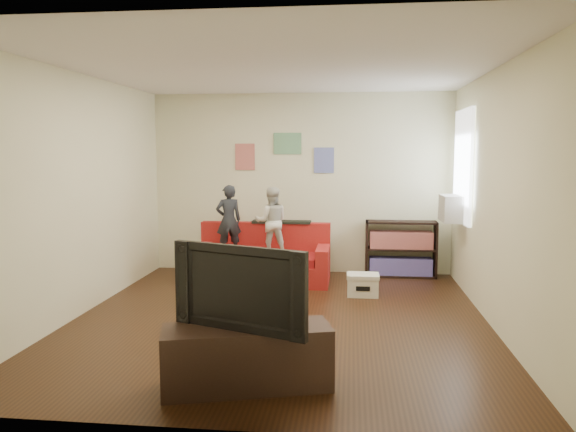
# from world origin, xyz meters

# --- Properties ---
(room_shell) EXTENTS (4.52, 5.02, 2.72)m
(room_shell) POSITION_xyz_m (0.00, 0.00, 1.35)
(room_shell) COLOR #361D0E
(room_shell) RESTS_ON ground
(sofa) EXTENTS (1.89, 0.87, 0.83)m
(sofa) POSITION_xyz_m (-0.47, 1.80, 0.28)
(sofa) COLOR #AA1F1B
(sofa) RESTS_ON ground
(child_a) EXTENTS (0.42, 0.36, 0.98)m
(child_a) POSITION_xyz_m (-0.93, 1.63, 0.89)
(child_a) COLOR #20242B
(child_a) RESTS_ON sofa
(child_b) EXTENTS (0.52, 0.44, 0.95)m
(child_b) POSITION_xyz_m (-0.33, 1.63, 0.87)
(child_b) COLOR silver
(child_b) RESTS_ON sofa
(coffee_table) EXTENTS (1.10, 0.60, 0.49)m
(coffee_table) POSITION_xyz_m (-0.50, 0.58, 0.42)
(coffee_table) COLOR #AB7C4B
(coffee_table) RESTS_ON ground
(remote) EXTENTS (0.21, 0.16, 0.02)m
(remote) POSITION_xyz_m (-0.75, 0.46, 0.51)
(remote) COLOR black
(remote) RESTS_ON coffee_table
(game_controller) EXTENTS (0.14, 0.05, 0.03)m
(game_controller) POSITION_xyz_m (-0.30, 0.63, 0.51)
(game_controller) COLOR silver
(game_controller) RESTS_ON coffee_table
(bookshelf) EXTENTS (1.03, 0.31, 0.82)m
(bookshelf) POSITION_xyz_m (1.50, 2.30, 0.37)
(bookshelf) COLOR black
(bookshelf) RESTS_ON ground
(window) EXTENTS (0.04, 1.08, 1.48)m
(window) POSITION_xyz_m (2.22, 1.65, 1.64)
(window) COLOR white
(window) RESTS_ON room_shell
(ac_unit) EXTENTS (0.28, 0.55, 0.35)m
(ac_unit) POSITION_xyz_m (2.10, 1.65, 1.08)
(ac_unit) COLOR #B7B2A3
(ac_unit) RESTS_ON window
(artwork_left) EXTENTS (0.30, 0.01, 0.40)m
(artwork_left) POSITION_xyz_m (-0.85, 2.48, 1.75)
(artwork_left) COLOR #D87266
(artwork_left) RESTS_ON room_shell
(artwork_center) EXTENTS (0.42, 0.01, 0.32)m
(artwork_center) POSITION_xyz_m (-0.20, 2.48, 1.95)
(artwork_center) COLOR #72B27F
(artwork_center) RESTS_ON room_shell
(artwork_right) EXTENTS (0.30, 0.01, 0.38)m
(artwork_right) POSITION_xyz_m (0.35, 2.48, 1.70)
(artwork_right) COLOR #727FCC
(artwork_right) RESTS_ON room_shell
(file_box) EXTENTS (0.41, 0.31, 0.28)m
(file_box) POSITION_xyz_m (0.93, 1.12, 0.14)
(file_box) COLOR white
(file_box) RESTS_ON ground
(tv_stand) EXTENTS (1.37, 0.77, 0.49)m
(tv_stand) POSITION_xyz_m (-0.02, -1.82, 0.24)
(tv_stand) COLOR #3B271F
(tv_stand) RESTS_ON ground
(television) EXTENTS (1.12, 0.55, 0.66)m
(television) POSITION_xyz_m (-0.02, -1.82, 0.82)
(television) COLOR black
(television) RESTS_ON tv_stand
(tissue) EXTENTS (0.12, 0.12, 0.11)m
(tissue) POSITION_xyz_m (0.94, 1.03, 0.05)
(tissue) COLOR silver
(tissue) RESTS_ON ground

